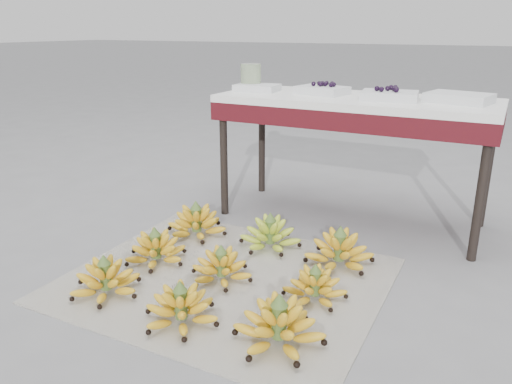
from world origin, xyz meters
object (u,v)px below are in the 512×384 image
at_px(bunch_front_center, 181,308).
at_px(tray_far_left, 257,88).
at_px(newspaper_mat, 226,280).
at_px(tray_right, 389,95).
at_px(vendor_table, 355,112).
at_px(tray_far_right, 459,98).
at_px(bunch_mid_right, 315,287).
at_px(bunch_back_left, 196,223).
at_px(tray_left, 322,90).
at_px(bunch_front_right, 279,326).
at_px(bunch_back_center, 270,235).
at_px(glass_jar, 251,77).
at_px(bunch_mid_center, 221,268).
at_px(bunch_front_left, 106,280).
at_px(bunch_mid_left, 156,250).
at_px(bunch_back_right, 339,251).

xyz_separation_m(bunch_front_center, tray_far_left, (-0.33, 1.23, 0.62)).
relative_size(newspaper_mat, tray_right, 4.39).
height_order(vendor_table, tray_far_right, tray_far_right).
distance_m(bunch_mid_right, tray_right, 1.05).
relative_size(bunch_back_left, tray_left, 1.30).
bearing_deg(tray_far_left, bunch_back_left, -95.89).
height_order(bunch_back_left, tray_far_left, tray_far_left).
relative_size(bunch_front_right, tray_right, 1.19).
height_order(tray_left, tray_far_right, tray_left).
bearing_deg(bunch_back_center, glass_jar, 109.69).
relative_size(newspaper_mat, tray_far_left, 5.18).
xyz_separation_m(newspaper_mat, bunch_mid_center, (-0.01, -0.01, 0.06)).
height_order(bunch_front_left, bunch_mid_left, same).
height_order(bunch_front_right, bunch_back_left, bunch_front_right).
relative_size(vendor_table, glass_jar, 9.71).
xyz_separation_m(bunch_mid_center, bunch_back_right, (0.38, 0.35, 0.01)).
bearing_deg(bunch_front_center, newspaper_mat, 112.32).
xyz_separation_m(bunch_front_left, bunch_back_center, (0.38, 0.68, 0.00)).
bearing_deg(bunch_back_left, tray_left, 69.98).
bearing_deg(bunch_front_center, vendor_table, 98.43).
distance_m(bunch_front_left, bunch_mid_center, 0.46).
xyz_separation_m(bunch_front_right, bunch_back_right, (-0.01, 0.64, -0.00)).
bearing_deg(bunch_mid_center, bunch_back_center, 85.56).
height_order(bunch_mid_center, bunch_back_left, bunch_back_left).
distance_m(bunch_front_right, tray_far_right, 1.41).
bearing_deg(tray_right, vendor_table, 167.71).
relative_size(bunch_mid_left, tray_right, 1.12).
relative_size(bunch_back_left, tray_far_left, 1.50).
bearing_deg(tray_right, newspaper_mat, -115.78).
bearing_deg(bunch_back_center, tray_right, 35.47).
bearing_deg(bunch_front_center, bunch_mid_left, 156.07).
bearing_deg(bunch_mid_left, bunch_front_left, -78.17).
height_order(bunch_mid_center, tray_right, tray_right).
height_order(vendor_table, tray_right, tray_right).
xyz_separation_m(bunch_front_left, tray_left, (0.40, 1.24, 0.62)).
xyz_separation_m(bunch_back_center, vendor_table, (0.22, 0.53, 0.52)).
distance_m(bunch_mid_left, vendor_table, 1.20).
distance_m(tray_far_left, tray_left, 0.36).
distance_m(bunch_back_right, tray_far_right, 0.91).
height_order(tray_far_left, tray_right, tray_right).
height_order(bunch_front_center, glass_jar, glass_jar).
distance_m(tray_far_left, tray_right, 0.72).
bearing_deg(vendor_table, bunch_mid_right, -80.86).
bearing_deg(tray_right, bunch_back_center, -128.72).
bearing_deg(tray_far_left, vendor_table, 1.97).
distance_m(bunch_mid_left, bunch_mid_right, 0.74).
xyz_separation_m(bunch_front_left, tray_far_left, (0.05, 1.19, 0.62)).
xyz_separation_m(newspaper_mat, bunch_mid_left, (-0.36, 0.00, 0.06)).
bearing_deg(bunch_back_left, bunch_mid_left, -73.46).
bearing_deg(tray_far_right, tray_right, -168.98).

